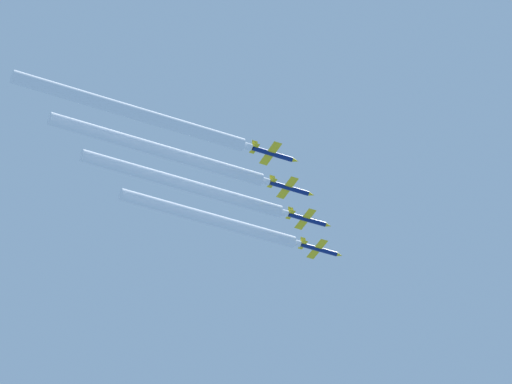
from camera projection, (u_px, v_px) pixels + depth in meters
name	position (u px, v px, depth m)	size (l,w,h in m)	color
jet_lead	(320.00, 250.00, 339.11)	(7.50, 10.92, 2.63)	navy
jet_second_echelon	(308.00, 220.00, 328.79)	(7.50, 10.92, 2.63)	navy
jet_third_echelon	(291.00, 188.00, 318.40)	(7.50, 10.92, 2.63)	navy
jet_fourth_echelon	(274.00, 154.00, 307.11)	(7.50, 10.92, 2.63)	navy
smoke_trail_lead	(212.00, 220.00, 330.55)	(2.71, 43.19, 2.71)	white
smoke_trail_second_echelon	(187.00, 185.00, 319.52)	(2.71, 47.63, 2.71)	white
smoke_trail_third_echelon	(162.00, 151.00, 308.94)	(2.71, 48.80, 2.71)	white
smoke_trail_fourth_echelon	(135.00, 113.00, 297.32)	(2.71, 50.85, 2.71)	white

